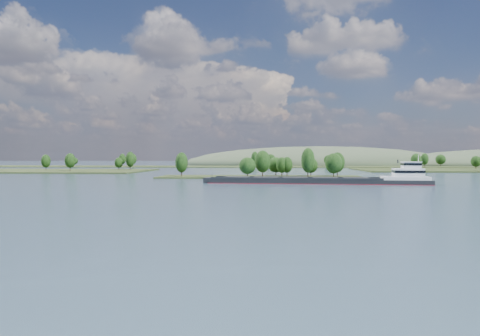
{
  "coord_description": "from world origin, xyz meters",
  "views": [
    {
      "loc": [
        6.27,
        -51.84,
        10.77
      ],
      "look_at": [
        -6.42,
        130.0,
        6.0
      ],
      "focal_mm": 35.0,
      "sensor_mm": 36.0,
      "label": 1
    }
  ],
  "objects": [
    {
      "name": "cargo_barge",
      "position": [
        28.83,
        130.82,
        1.48
      ],
      "size": [
        87.43,
        18.7,
        11.74
      ],
      "color": "black",
      "rests_on": "ground"
    },
    {
      "name": "tree_island",
      "position": [
        7.0,
        178.67,
        3.97
      ],
      "size": [
        100.0,
        31.17,
        15.09
      ],
      "color": "#243115",
      "rests_on": "ground"
    },
    {
      "name": "ground",
      "position": [
        0.0,
        120.0,
        0.0
      ],
      "size": [
        1800.0,
        1800.0,
        0.0
      ],
      "primitive_type": "plane",
      "color": "#35495C",
      "rests_on": "ground"
    },
    {
      "name": "hill_west",
      "position": [
        60.0,
        500.0,
        0.0
      ],
      "size": [
        320.0,
        160.0,
        44.0
      ],
      "primitive_type": "ellipsoid",
      "color": "#3A4831",
      "rests_on": "ground"
    },
    {
      "name": "back_shoreline",
      "position": [
        7.43,
        399.72,
        0.67
      ],
      "size": [
        900.0,
        60.0,
        15.38
      ],
      "color": "#243115",
      "rests_on": "ground"
    }
  ]
}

